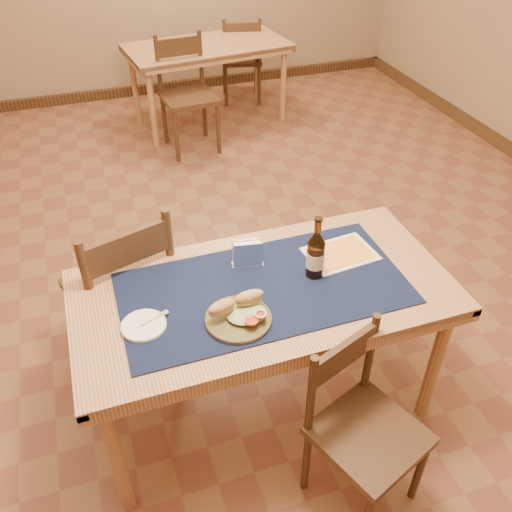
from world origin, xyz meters
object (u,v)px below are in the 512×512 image
object	(u,v)px
back_table	(208,53)
beer_bottle	(316,255)
chair_main_far	(123,291)
chair_main_near	(362,426)
sandwich_plate	(240,314)
main_table	(263,303)
napkin_holder	(247,254)

from	to	relation	value
back_table	beer_bottle	world-z (taller)	beer_bottle
back_table	beer_bottle	distance (m)	3.35
chair_main_far	chair_main_near	xyz separation A→B (m)	(0.78, -1.01, -0.08)
back_table	sandwich_plate	distance (m)	3.57
chair_main_near	main_table	bearing A→B (deg)	111.57
chair_main_near	beer_bottle	bearing A→B (deg)	88.27
back_table	beer_bottle	size ratio (longest dim) A/B	5.24
main_table	sandwich_plate	bearing A→B (deg)	-135.70
chair_main_far	sandwich_plate	xyz separation A→B (m)	(0.41, -0.60, 0.27)
main_table	back_table	xyz separation A→B (m)	(0.63, 3.33, 0.00)
chair_main_near	chair_main_far	bearing A→B (deg)	127.63
main_table	back_table	bearing A→B (deg)	79.30
back_table	chair_main_near	size ratio (longest dim) A/B	1.85
sandwich_plate	napkin_holder	distance (m)	0.35
main_table	napkin_holder	world-z (taller)	napkin_holder
sandwich_plate	beer_bottle	world-z (taller)	beer_bottle
chair_main_far	sandwich_plate	distance (m)	0.78
main_table	chair_main_far	distance (m)	0.74
back_table	sandwich_plate	world-z (taller)	sandwich_plate
back_table	chair_main_far	world-z (taller)	chair_main_far
chair_main_far	sandwich_plate	world-z (taller)	chair_main_far
beer_bottle	chair_main_far	bearing A→B (deg)	150.71
chair_main_near	beer_bottle	xyz separation A→B (m)	(0.02, 0.56, 0.43)
beer_bottle	back_table	bearing A→B (deg)	83.23
sandwich_plate	main_table	bearing A→B (deg)	44.30
main_table	sandwich_plate	distance (m)	0.24
main_table	chair_main_near	bearing A→B (deg)	-68.43
sandwich_plate	napkin_holder	world-z (taller)	napkin_holder
main_table	beer_bottle	world-z (taller)	beer_bottle
chair_main_near	napkin_holder	xyz separation A→B (m)	(-0.23, 0.72, 0.38)
chair_main_far	chair_main_near	size ratio (longest dim) A/B	1.19
beer_bottle	napkin_holder	bearing A→B (deg)	147.08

